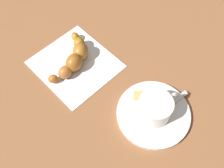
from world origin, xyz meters
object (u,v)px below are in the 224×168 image
(saucer, at_px, (153,114))
(croissant, at_px, (74,57))
(espresso_cup, at_px, (156,108))
(teaspoon, at_px, (158,115))
(napkin, at_px, (75,64))
(sugar_packet, at_px, (149,95))

(saucer, distance_m, croissant, 0.21)
(saucer, height_order, croissant, croissant)
(espresso_cup, xyz_separation_m, teaspoon, (0.01, -0.00, -0.02))
(teaspoon, xyz_separation_m, napkin, (-0.22, -0.03, -0.01))
(sugar_packet, relative_size, croissant, 0.48)
(espresso_cup, relative_size, teaspoon, 0.71)
(espresso_cup, bearing_deg, sugar_packet, 146.08)
(sugar_packet, bearing_deg, saucer, 99.62)
(saucer, height_order, espresso_cup, espresso_cup)
(napkin, relative_size, croissant, 1.28)
(teaspoon, relative_size, napkin, 0.73)
(sugar_packet, xyz_separation_m, croissant, (-0.18, -0.05, 0.01))
(saucer, xyz_separation_m, teaspoon, (0.01, 0.00, 0.01))
(teaspoon, xyz_separation_m, sugar_packet, (-0.04, 0.02, 0.00))
(espresso_cup, xyz_separation_m, napkin, (-0.21, -0.03, -0.03))
(teaspoon, height_order, croissant, croissant)
(espresso_cup, relative_size, sugar_packet, 1.37)
(teaspoon, distance_m, croissant, 0.22)
(sugar_packet, distance_m, croissant, 0.19)
(teaspoon, distance_m, napkin, 0.22)
(sugar_packet, xyz_separation_m, napkin, (-0.18, -0.05, -0.01))
(sugar_packet, relative_size, napkin, 0.38)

